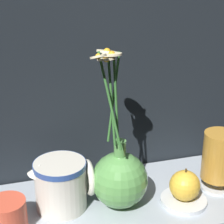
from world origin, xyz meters
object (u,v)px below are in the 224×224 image
Objects in this scene: tea_glass at (219,157)px; yellow_mug at (6,216)px; vase_with_flowers at (119,177)px; ceramic_pitcher at (62,183)px; orange_fruit at (185,185)px.

yellow_mug is at bearing -178.14° from tea_glass.
yellow_mug is (-0.24, -0.02, -0.03)m from vase_with_flowers.
tea_glass reaches higher than yellow_mug.
yellow_mug is 0.48m from tea_glass.
vase_with_flowers reaches higher than yellow_mug.
ceramic_pitcher is 0.27m from orange_fruit.
vase_with_flowers reaches higher than ceramic_pitcher.
orange_fruit is (0.38, -0.01, 0.01)m from yellow_mug.
ceramic_pitcher is 1.80× the size of orange_fruit.
tea_glass is (0.24, -0.01, 0.01)m from vase_with_flowers.
vase_with_flowers is 2.56× the size of ceramic_pitcher.
ceramic_pitcher is at bearing 21.73° from yellow_mug.
yellow_mug is at bearing 177.96° from orange_fruit.
yellow_mug is 0.63× the size of ceramic_pitcher.
vase_with_flowers is 2.43× the size of tea_glass.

